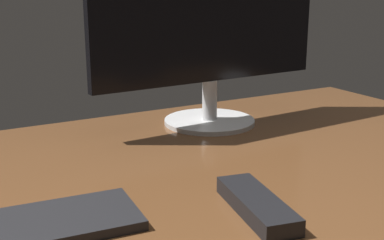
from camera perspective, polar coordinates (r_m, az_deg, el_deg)
name	(u,v)px	position (r cm, az deg, el deg)	size (l,w,h in cm)	color
desk	(204,174)	(90.35, 1.35, -6.01)	(140.00, 84.00, 2.00)	brown
monitor	(210,18)	(113.68, 2.07, 11.35)	(57.03, 20.75, 43.71)	silver
keyboard	(0,232)	(71.31, -20.62, -11.67)	(35.97, 12.18, 1.41)	black
tv_remote	(257,205)	(73.82, 7.23, -9.34)	(17.47, 5.49, 2.46)	black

